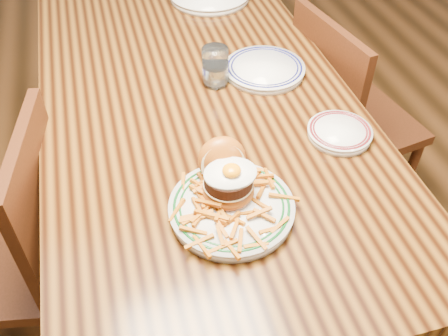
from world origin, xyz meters
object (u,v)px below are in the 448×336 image
object	(u,v)px
chair_left	(16,250)
side_plate	(340,132)
table	(198,120)
main_plate	(230,196)
chair_right	(343,118)

from	to	relation	value
chair_left	side_plate	world-z (taller)	chair_left
table	side_plate	xyz separation A→B (m)	(0.31, -0.27, 0.10)
chair_left	main_plate	bearing A→B (deg)	-15.19
chair_left	side_plate	bearing A→B (deg)	3.90
main_plate	side_plate	size ratio (longest dim) A/B	1.73
side_plate	chair_left	bearing A→B (deg)	161.53
chair_left	chair_right	xyz separation A→B (m)	(1.12, 0.30, -0.00)
table	chair_right	distance (m)	0.61
table	chair_left	world-z (taller)	chair_left
table	chair_left	size ratio (longest dim) A/B	1.89
chair_right	side_plate	world-z (taller)	chair_right
table	chair_right	size ratio (longest dim) A/B	1.90
table	main_plate	size ratio (longest dim) A/B	5.72
main_plate	chair_right	bearing A→B (deg)	46.61
table	chair_left	xyz separation A→B (m)	(-0.56, -0.17, -0.21)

